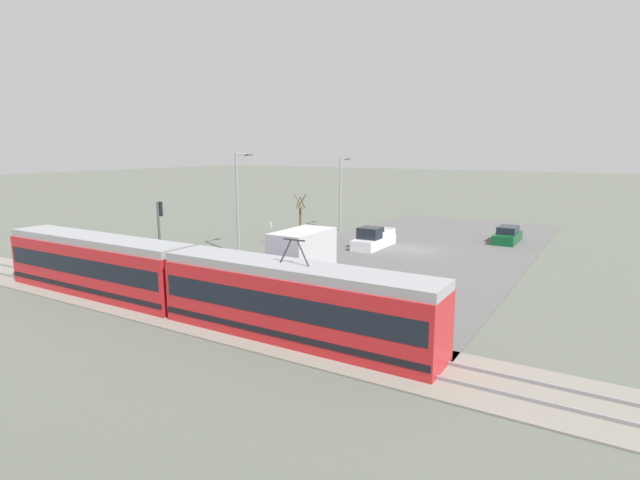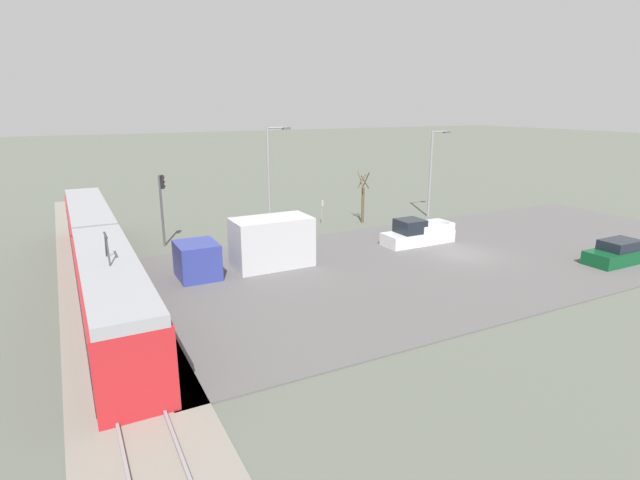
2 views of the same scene
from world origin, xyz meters
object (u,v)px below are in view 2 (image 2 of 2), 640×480
at_px(sedan_car_0, 619,253).
at_px(street_tree, 363,200).
at_px(street_lamp_near_crossing, 271,172).
at_px(pickup_truck, 417,234).
at_px(box_truck, 255,246).
at_px(no_parking_sign, 322,210).
at_px(traffic_light_pole, 162,200).
at_px(street_lamp_mid_block, 433,167).
at_px(light_rail_tram, 99,257).

height_order(sedan_car_0, street_tree, street_tree).
height_order(sedan_car_0, street_lamp_near_crossing, street_lamp_near_crossing).
bearing_deg(pickup_truck, box_truck, 89.76).
distance_m(box_truck, sedan_car_0, 22.88).
height_order(box_truck, sedan_car_0, box_truck).
distance_m(pickup_truck, no_parking_sign, 9.22).
relative_size(sedan_car_0, street_tree, 1.08).
distance_m(sedan_car_0, traffic_light_pole, 30.34).
height_order(street_tree, no_parking_sign, street_tree).
relative_size(pickup_truck, street_lamp_mid_block, 0.70).
distance_m(street_lamp_near_crossing, street_lamp_mid_block, 14.83).
height_order(pickup_truck, street_tree, street_tree).
bearing_deg(pickup_truck, street_tree, -2.00).
distance_m(pickup_truck, street_lamp_near_crossing, 12.00).
bearing_deg(sedan_car_0, street_tree, 25.78).
bearing_deg(traffic_light_pole, no_parking_sign, -87.58).
relative_size(light_rail_tram, no_parking_sign, 13.48).
relative_size(light_rail_tram, street_lamp_mid_block, 3.63).
bearing_deg(pickup_truck, traffic_light_pole, 63.16).
relative_size(traffic_light_pole, street_lamp_mid_block, 0.66).
xyz_separation_m(street_tree, street_lamp_near_crossing, (0.61, 8.03, 2.73)).
distance_m(light_rail_tram, box_truck, 8.63).
height_order(pickup_truck, street_lamp_mid_block, street_lamp_mid_block).
bearing_deg(street_lamp_near_crossing, street_tree, -94.32).
xyz_separation_m(box_truck, street_lamp_mid_block, (6.91, -19.28, 2.93)).
height_order(traffic_light_pole, street_lamp_mid_block, street_lamp_mid_block).
height_order(traffic_light_pole, no_parking_sign, traffic_light_pole).
bearing_deg(no_parking_sign, traffic_light_pole, 92.42).
xyz_separation_m(light_rail_tram, sedan_car_0, (-10.62, -29.35, -1.04)).
distance_m(sedan_car_0, no_parking_sign, 21.55).
height_order(traffic_light_pole, street_tree, traffic_light_pole).
xyz_separation_m(pickup_truck, street_lamp_mid_block, (6.97, -7.01, 3.64)).
height_order(street_lamp_mid_block, no_parking_sign, street_lamp_mid_block).
bearing_deg(street_tree, street_lamp_mid_block, -95.90).
distance_m(box_truck, pickup_truck, 12.28).
bearing_deg(street_lamp_near_crossing, street_lamp_mid_block, -95.04).
height_order(light_rail_tram, traffic_light_pole, traffic_light_pole).
distance_m(pickup_truck, street_tree, 7.76).
bearing_deg(light_rail_tram, traffic_light_pole, -34.41).
relative_size(street_tree, street_lamp_mid_block, 0.57).
relative_size(pickup_truck, street_tree, 1.22).
bearing_deg(box_truck, pickup_truck, -90.24).
distance_m(traffic_light_pole, no_parking_sign, 13.11).
relative_size(street_tree, street_lamp_near_crossing, 0.53).
distance_m(sedan_car_0, street_lamp_near_crossing, 24.41).
bearing_deg(sedan_car_0, no_parking_sign, 32.73).
height_order(light_rail_tram, street_tree, light_rail_tram).
height_order(light_rail_tram, box_truck, light_rail_tram).
xyz_separation_m(box_truck, traffic_light_pole, (8.07, 3.79, 1.80)).
relative_size(box_truck, no_parking_sign, 3.98).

